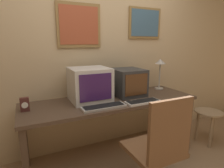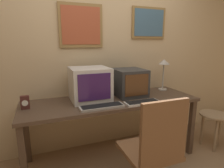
% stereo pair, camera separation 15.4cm
% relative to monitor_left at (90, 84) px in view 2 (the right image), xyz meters
% --- Properties ---
extents(wall_back, '(8.00, 0.08, 2.60)m').
position_rel_monitor_left_xyz_m(wall_back, '(0.24, 0.33, 0.37)').
color(wall_back, '#D1B284').
rests_on(wall_back, ground_plane).
extents(desk, '(2.00, 0.66, 0.74)m').
position_rel_monitor_left_xyz_m(desk, '(0.24, -0.09, -0.26)').
color(desk, '#4C3828').
rests_on(desk, ground_plane).
extents(monitor_left, '(0.43, 0.41, 0.37)m').
position_rel_monitor_left_xyz_m(monitor_left, '(0.00, 0.00, 0.00)').
color(monitor_left, beige).
rests_on(monitor_left, desk).
extents(monitor_right, '(0.36, 0.39, 0.33)m').
position_rel_monitor_left_xyz_m(monitor_right, '(0.51, 0.01, -0.02)').
color(monitor_right, '#333333').
rests_on(monitor_right, desk).
extents(keyboard_main, '(0.46, 0.15, 0.03)m').
position_rel_monitor_left_xyz_m(keyboard_main, '(0.04, -0.31, -0.17)').
color(keyboard_main, '#A8A399').
rests_on(keyboard_main, desk).
extents(keyboard_side, '(0.39, 0.14, 0.03)m').
position_rel_monitor_left_xyz_m(keyboard_side, '(0.49, -0.34, -0.17)').
color(keyboard_side, beige).
rests_on(keyboard_side, desk).
extents(mouse_near_keyboard, '(0.06, 0.11, 0.03)m').
position_rel_monitor_left_xyz_m(mouse_near_keyboard, '(0.35, -0.30, -0.17)').
color(mouse_near_keyboard, black).
rests_on(mouse_near_keyboard, desk).
extents(desk_clock, '(0.08, 0.05, 0.14)m').
position_rel_monitor_left_xyz_m(desk_clock, '(-0.68, -0.07, -0.12)').
color(desk_clock, '#4C231E').
rests_on(desk_clock, desk).
extents(desk_lamp, '(0.15, 0.15, 0.43)m').
position_rel_monitor_left_xyz_m(desk_lamp, '(1.07, 0.08, 0.15)').
color(desk_lamp, '#B2A899').
rests_on(desk_lamp, desk).
extents(office_chair, '(0.47, 0.47, 0.98)m').
position_rel_monitor_left_xyz_m(office_chair, '(0.32, -0.82, -0.51)').
color(office_chair, black).
rests_on(office_chair, ground_plane).
extents(side_stool, '(0.36, 0.36, 0.47)m').
position_rel_monitor_left_xyz_m(side_stool, '(1.58, -0.36, -0.56)').
color(side_stool, '#9E7F5B').
rests_on(side_stool, ground_plane).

